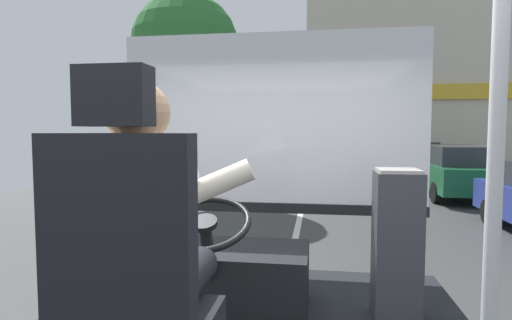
{
  "coord_description": "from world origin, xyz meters",
  "views": [
    {
      "loc": [
        0.38,
        -1.77,
        1.9
      ],
      "look_at": [
        -0.07,
        1.25,
        1.68
      ],
      "focal_mm": 28.97,
      "sensor_mm": 36.0,
      "label": 1
    }
  ],
  "objects": [
    {
      "name": "windshield_panel",
      "position": [
        0.0,
        1.62,
        1.79
      ],
      "size": [
        2.5,
        0.08,
        1.48
      ],
      "color": "silver"
    },
    {
      "name": "driver_seat",
      "position": [
        -0.22,
        -0.5,
        1.33
      ],
      "size": [
        0.48,
        0.48,
        1.34
      ],
      "color": "black",
      "rests_on": "bus_floor"
    },
    {
      "name": "parked_car_green",
      "position": [
        4.24,
        10.79,
        0.76
      ],
      "size": [
        1.76,
        4.3,
        1.48
      ],
      "color": "#195633",
      "rests_on": "ground"
    },
    {
      "name": "steering_console",
      "position": [
        -0.22,
        0.76,
        0.97
      ],
      "size": [
        1.1,
        0.94,
        0.77
      ],
      "color": "black",
      "rests_on": "bus_floor"
    },
    {
      "name": "ground",
      "position": [
        0.0,
        8.8,
        -0.02
      ],
      "size": [
        18.0,
        44.0,
        0.06
      ],
      "color": "#3A3A3A"
    },
    {
      "name": "parked_car_charcoal",
      "position": [
        4.39,
        16.52,
        0.74
      ],
      "size": [
        1.77,
        4.24,
        1.44
      ],
      "color": "#474C51",
      "rests_on": "ground"
    },
    {
      "name": "bus_driver",
      "position": [
        -0.22,
        -0.39,
        1.54
      ],
      "size": [
        0.73,
        0.59,
        0.84
      ],
      "color": "black",
      "rests_on": "driver_seat"
    },
    {
      "name": "handrail_pole",
      "position": [
        0.87,
        -0.53,
        1.73
      ],
      "size": [
        0.04,
        0.04,
        1.97
      ],
      "color": "#B7B7BC",
      "rests_on": "bus_floor"
    },
    {
      "name": "fare_box",
      "position": [
        0.85,
        0.76,
        1.21
      ],
      "size": [
        0.27,
        0.27,
        0.92
      ],
      "color": "#333338",
      "rests_on": "bus_floor"
    },
    {
      "name": "shop_building",
      "position": [
        5.19,
        18.29,
        4.44
      ],
      "size": [
        10.66,
        5.51,
        8.88
      ],
      "color": "#BCB29E",
      "rests_on": "ground"
    },
    {
      "name": "street_tree",
      "position": [
        -3.08,
        8.8,
        4.03
      ],
      "size": [
        2.79,
        2.79,
        5.47
      ],
      "color": "#4C3828",
      "rests_on": "ground"
    }
  ]
}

